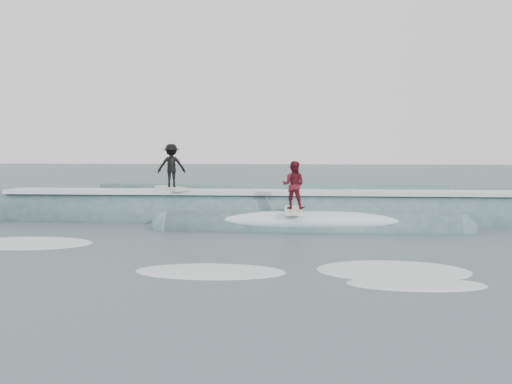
{
  "coord_description": "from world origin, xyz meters",
  "views": [
    {
      "loc": [
        1.48,
        -13.89,
        2.54
      ],
      "look_at": [
        0.0,
        5.01,
        1.1
      ],
      "focal_mm": 40.0,
      "sensor_mm": 36.0,
      "label": 1
    }
  ],
  "objects": [
    {
      "name": "surfer_red",
      "position": [
        1.27,
        3.81,
        1.3
      ],
      "size": [
        0.82,
        2.02,
        1.59
      ],
      "color": "white",
      "rests_on": "ground"
    },
    {
      "name": "breaking_wave",
      "position": [
        0.33,
        5.61,
        0.04
      ],
      "size": [
        23.34,
        3.8,
        2.04
      ],
      "color": "#39605F",
      "rests_on": "ground"
    },
    {
      "name": "surfer_black",
      "position": [
        -3.09,
        6.01,
        1.86
      ],
      "size": [
        1.58,
        1.96,
        1.62
      ],
      "color": "silver",
      "rests_on": "ground"
    },
    {
      "name": "ground",
      "position": [
        0.0,
        0.0,
        0.0
      ],
      "size": [
        160.0,
        160.0,
        0.0
      ],
      "primitive_type": "plane",
      "color": "#3A4F55",
      "rests_on": "ground"
    },
    {
      "name": "whitewater",
      "position": [
        -0.73,
        -1.33,
        0.0
      ],
      "size": [
        13.78,
        5.73,
        0.1
      ],
      "color": "white",
      "rests_on": "ground"
    },
    {
      "name": "far_swells",
      "position": [
        -2.23,
        17.65,
        0.0
      ],
      "size": [
        36.41,
        8.65,
        0.8
      ],
      "color": "#39605F",
      "rests_on": "ground"
    }
  ]
}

